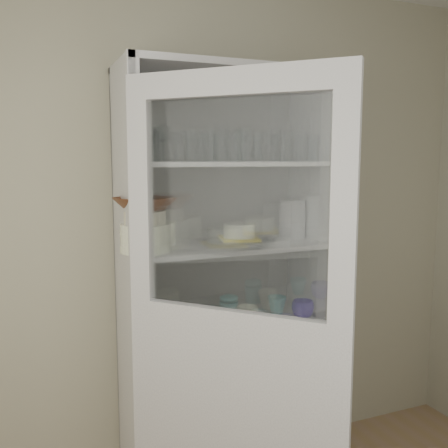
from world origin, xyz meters
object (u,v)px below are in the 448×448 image
object	(u,v)px
mug_white	(247,316)
teal_jar	(229,309)
pantry_cabinet	(219,303)
plate_stack_front	(145,238)
goblet_1	(176,146)
goblet_3	(277,146)
white_ramekin	(239,230)
goblet_0	(163,141)
measuring_cups	(159,332)
tin_box	(238,389)
cupboard_door	(233,367)
plate_stack_back	(157,233)
mug_teal	(277,305)
goblet_2	(242,143)
terracotta_bowl	(145,204)
grey_bowl_stack	(292,219)
cream_bowl	(145,217)
yellow_trivet	(239,238)
glass_platter	(239,242)
white_canister	(142,317)
mug_blue	(303,309)
cream_dish	(217,391)

from	to	relation	value
mug_white	teal_jar	distance (m)	0.13
pantry_cabinet	plate_stack_front	distance (m)	0.58
goblet_1	goblet_3	bearing A→B (deg)	-1.00
white_ramekin	goblet_0	bearing A→B (deg)	162.81
measuring_cups	tin_box	distance (m)	0.59
cupboard_door	plate_stack_back	size ratio (longest dim) A/B	10.75
pantry_cabinet	mug_teal	xyz separation A→B (m)	(0.31, -0.04, -0.03)
goblet_2	terracotta_bowl	size ratio (longest dim) A/B	0.75
pantry_cabinet	grey_bowl_stack	xyz separation A→B (m)	(0.40, -0.04, 0.42)
pantry_cabinet	mug_white	xyz separation A→B (m)	(0.08, -0.16, -0.03)
white_ramekin	mug_white	xyz separation A→B (m)	(0.02, -0.06, -0.42)
plate_stack_back	white_ramekin	xyz separation A→B (m)	(0.38, -0.12, 0.01)
cream_bowl	teal_jar	bearing A→B (deg)	12.14
goblet_2	tin_box	distance (m)	1.27
goblet_2	grey_bowl_stack	bearing A→B (deg)	-18.12
pantry_cabinet	yellow_trivet	bearing A→B (deg)	-57.65
goblet_0	mug_white	xyz separation A→B (m)	(0.36, -0.17, -0.85)
tin_box	plate_stack_front	bearing A→B (deg)	-171.93
glass_platter	grey_bowl_stack	xyz separation A→B (m)	(0.33, 0.06, 0.09)
goblet_3	measuring_cups	size ratio (longest dim) A/B	1.62
yellow_trivet	white_canister	world-z (taller)	yellow_trivet
goblet_2	mug_blue	size ratio (longest dim) A/B	1.66
goblet_2	goblet_0	bearing A→B (deg)	-174.53
pantry_cabinet	mug_blue	distance (m)	0.43
mug_teal	mug_white	bearing A→B (deg)	-148.34
goblet_0	plate_stack_front	size ratio (longest dim) A/B	0.85
plate_stack_back	cupboard_door	bearing A→B (deg)	-78.48
grey_bowl_stack	mug_blue	xyz separation A→B (m)	(0.00, -0.12, -0.46)
teal_jar	tin_box	distance (m)	0.43
goblet_0	yellow_trivet	bearing A→B (deg)	-17.19
mug_white	plate_stack_back	bearing A→B (deg)	148.33
mug_teal	cream_dish	world-z (taller)	mug_teal
goblet_3	cream_bowl	bearing A→B (deg)	-166.93
terracotta_bowl	mug_blue	bearing A→B (deg)	-1.29
cupboard_door	cream_bowl	bearing A→B (deg)	161.09
goblet_0	goblet_1	bearing A→B (deg)	29.17
yellow_trivet	mug_blue	distance (m)	0.51
pantry_cabinet	mug_blue	size ratio (longest dim) A/B	18.55
mug_teal	terracotta_bowl	bearing A→B (deg)	-168.98
cupboard_door	terracotta_bowl	bearing A→B (deg)	161.09
goblet_0	goblet_1	distance (m)	0.09
white_ramekin	cupboard_door	bearing A→B (deg)	-116.21
goblet_3	mug_blue	size ratio (longest dim) A/B	1.38
plate_stack_front	mug_teal	bearing A→B (deg)	7.36
goblet_3	measuring_cups	xyz separation A→B (m)	(-0.70, -0.18, -0.86)
goblet_0	mug_white	world-z (taller)	goblet_0
cream_bowl	mug_teal	size ratio (longest dim) A/B	1.87
cream_bowl	grey_bowl_stack	xyz separation A→B (m)	(0.81, 0.10, -0.05)
goblet_2	measuring_cups	xyz separation A→B (m)	(-0.50, -0.19, -0.87)
plate_stack_back	cream_dish	xyz separation A→B (m)	(0.28, -0.08, -0.82)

